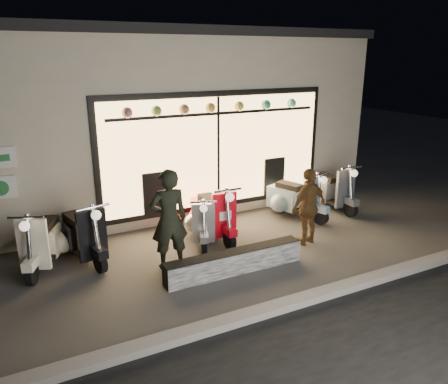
% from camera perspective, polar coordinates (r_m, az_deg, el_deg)
% --- Properties ---
extents(ground, '(40.00, 40.00, 0.00)m').
position_cam_1_polar(ground, '(8.30, 0.18, -8.31)').
color(ground, '#383533').
rests_on(ground, ground).
extents(kerb, '(40.00, 0.25, 0.12)m').
position_cam_1_polar(kerb, '(6.77, 8.15, -14.35)').
color(kerb, slate).
rests_on(kerb, ground).
extents(shop_building, '(10.20, 6.23, 4.20)m').
position_cam_1_polar(shop_building, '(12.22, -10.65, 10.09)').
color(shop_building, beige).
rests_on(shop_building, ground).
extents(graffiti_barrier, '(2.54, 0.28, 0.40)m').
position_cam_1_polar(graffiti_barrier, '(7.63, 1.40, -9.08)').
color(graffiti_barrier, black).
rests_on(graffiti_barrier, ground).
extents(scooter_silver, '(0.77, 1.36, 0.98)m').
position_cam_1_polar(scooter_silver, '(8.89, -2.84, -3.74)').
color(scooter_silver, black).
rests_on(scooter_silver, ground).
extents(scooter_red, '(0.51, 1.58, 1.14)m').
position_cam_1_polar(scooter_red, '(9.10, -1.65, -2.80)').
color(scooter_red, black).
rests_on(scooter_red, ground).
extents(scooter_black, '(0.75, 1.61, 1.14)m').
position_cam_1_polar(scooter_black, '(8.52, -18.38, -5.17)').
color(scooter_black, black).
rests_on(scooter_black, ground).
extents(scooter_cream, '(0.90, 1.53, 1.12)m').
position_cam_1_polar(scooter_cream, '(8.50, -22.26, -5.75)').
color(scooter_cream, black).
rests_on(scooter_cream, ground).
extents(scooter_blue, '(0.84, 1.54, 1.11)m').
position_cam_1_polar(scooter_blue, '(10.25, 8.74, -0.72)').
color(scooter_blue, black).
rests_on(scooter_blue, ground).
extents(scooter_grey, '(0.51, 1.57, 1.13)m').
position_cam_1_polar(scooter_grey, '(11.07, 13.45, 0.41)').
color(scooter_grey, black).
rests_on(scooter_grey, ground).
extents(man, '(0.68, 0.47, 1.80)m').
position_cam_1_polar(man, '(7.60, -7.20, -3.57)').
color(man, black).
rests_on(man, ground).
extents(woman, '(0.96, 0.55, 1.54)m').
position_cam_1_polar(woman, '(8.71, 11.00, -1.88)').
color(woman, brown).
rests_on(woman, ground).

